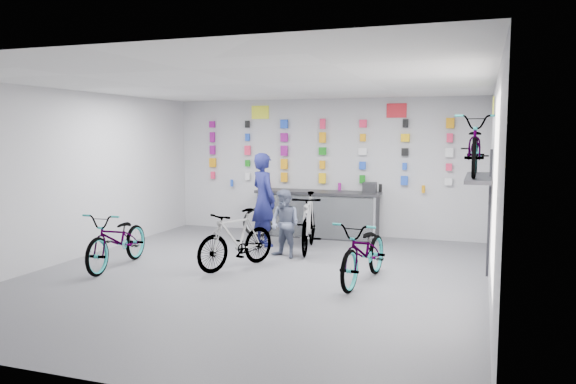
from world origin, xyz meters
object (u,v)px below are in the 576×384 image
at_px(counter, 317,215).
at_px(clerk, 264,199).
at_px(bike_right, 365,251).
at_px(bike_center, 236,239).
at_px(bike_left, 118,239).
at_px(bike_service, 309,222).
at_px(customer, 285,224).

bearing_deg(counter, clerk, -120.88).
bearing_deg(clerk, bike_right, 177.55).
relative_size(bike_center, bike_right, 0.89).
bearing_deg(counter, bike_left, -122.07).
relative_size(counter, bike_center, 1.65).
xyz_separation_m(bike_right, clerk, (-2.48, 2.14, 0.45)).
xyz_separation_m(counter, clerk, (-0.75, -1.25, 0.44)).
bearing_deg(bike_service, bike_left, -149.62).
xyz_separation_m(bike_left, bike_service, (2.63, 2.29, 0.08)).
height_order(counter, bike_right, counter).
relative_size(bike_service, clerk, 1.00).
height_order(counter, bike_service, bike_service).
height_order(bike_center, clerk, clerk).
xyz_separation_m(bike_center, bike_service, (0.74, 1.68, 0.07)).
xyz_separation_m(bike_right, bike_service, (-1.46, 1.90, 0.08)).
distance_m(counter, customer, 2.16).
height_order(bike_center, customer, customer).
relative_size(bike_service, customer, 1.51).
bearing_deg(bike_right, bike_center, -178.49).
bearing_deg(bike_service, customer, -121.01).
relative_size(bike_left, customer, 1.48).
bearing_deg(customer, bike_right, -14.76).
bearing_deg(bike_service, bike_right, -62.98).
bearing_deg(clerk, counter, -82.46).
bearing_deg(bike_center, bike_left, -137.74).
distance_m(bike_center, bike_right, 2.22).
bearing_deg(clerk, customer, 168.89).
bearing_deg(bike_center, counter, 105.80).
relative_size(counter, bike_right, 1.46).
relative_size(bike_center, customer, 1.32).
distance_m(counter, clerk, 1.53).
xyz_separation_m(bike_center, clerk, (-0.27, 1.92, 0.44)).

